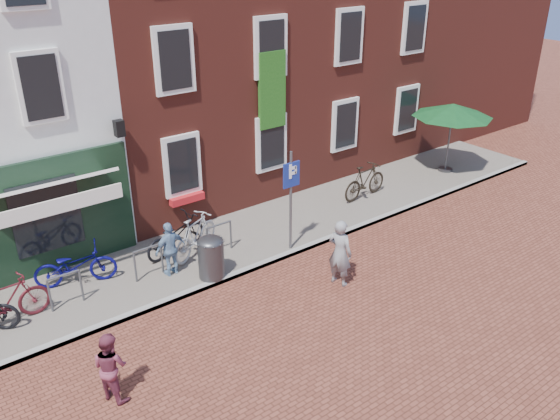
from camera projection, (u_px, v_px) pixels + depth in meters
ground at (229, 281)px, 14.11m from camera, size 80.00×80.00×0.00m
sidewalk at (230, 244)px, 15.71m from camera, size 24.00×3.00×0.10m
building_brick_mid at (154, 27)px, 18.07m from camera, size 6.00×8.00×10.00m
building_brick_right at (303, 13)px, 21.37m from camera, size 6.00×8.00×10.00m
filler_right at (418, 14)px, 25.17m from camera, size 7.00×8.00×9.00m
litter_bin at (211, 255)px, 13.86m from camera, size 0.63×0.63×1.16m
parking_sign at (291, 188)px, 14.65m from camera, size 0.50×0.08×2.71m
parasol at (453, 108)px, 19.48m from camera, size 2.71×2.71×2.50m
woman at (340, 253)px, 13.67m from camera, size 0.56×0.70×1.69m
boy at (110, 366)px, 10.31m from camera, size 0.74×0.82×1.38m
cafe_person at (170, 249)px, 13.94m from camera, size 0.84×0.40×1.39m
bicycle_1 at (6, 302)px, 12.17m from camera, size 1.85×0.59×1.10m
bicycle_2 at (75, 265)px, 13.63m from camera, size 1.99×1.24×0.99m
bicycle_3 at (195, 235)px, 14.88m from camera, size 1.86×1.27×1.10m
bicycle_4 at (176, 235)px, 14.98m from camera, size 1.98×1.05×0.99m
bicycle_5 at (365, 181)px, 18.14m from camera, size 1.86×0.65×1.10m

